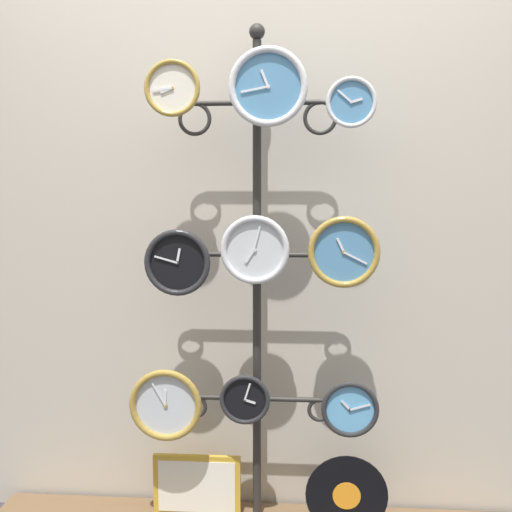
{
  "coord_description": "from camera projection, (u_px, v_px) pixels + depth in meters",
  "views": [
    {
      "loc": [
        0.17,
        -1.94,
        1.41
      ],
      "look_at": [
        0.0,
        0.36,
        1.16
      ],
      "focal_mm": 42.0,
      "sensor_mm": 36.0,
      "label": 1
    }
  ],
  "objects": [
    {
      "name": "clock_top_right",
      "position": [
        351.0,
        102.0,
        2.19
      ],
      "size": [
        0.19,
        0.04,
        0.19
      ],
      "color": "#4C84B2"
    },
    {
      "name": "clock_top_center",
      "position": [
        268.0,
        87.0,
        2.19
      ],
      "size": [
        0.29,
        0.04,
        0.29
      ],
      "color": "#4C84B2"
    },
    {
      "name": "shop_wall",
      "position": [
        260.0,
        193.0,
        2.5
      ],
      "size": [
        4.4,
        0.04,
        2.8
      ],
      "color": "#BCB2A3",
      "rests_on": "ground_plane"
    },
    {
      "name": "clock_bottom_center",
      "position": [
        245.0,
        399.0,
        2.35
      ],
      "size": [
        0.2,
        0.04,
        0.2
      ],
      "color": "black"
    },
    {
      "name": "display_stand",
      "position": [
        257.0,
        383.0,
        2.42
      ],
      "size": [
        0.74,
        0.42,
        2.04
      ],
      "color": "#282623",
      "rests_on": "ground_plane"
    },
    {
      "name": "clock_bottom_left",
      "position": [
        166.0,
        405.0,
        2.35
      ],
      "size": [
        0.29,
        0.04,
        0.29
      ],
      "color": "silver"
    },
    {
      "name": "vinyl_record",
      "position": [
        347.0,
        495.0,
        2.34
      ],
      "size": [
        0.32,
        0.01,
        0.32
      ],
      "color": "black",
      "rests_on": "low_shelf"
    },
    {
      "name": "clock_bottom_right",
      "position": [
        350.0,
        409.0,
        2.32
      ],
      "size": [
        0.22,
        0.04,
        0.22
      ],
      "color": "#60A8DB"
    },
    {
      "name": "clock_top_left",
      "position": [
        172.0,
        88.0,
        2.22
      ],
      "size": [
        0.21,
        0.04,
        0.21
      ],
      "color": "silver"
    },
    {
      "name": "picture_frame",
      "position": [
        197.0,
        486.0,
        2.48
      ],
      "size": [
        0.36,
        0.02,
        0.26
      ],
      "color": "gold",
      "rests_on": "low_shelf"
    },
    {
      "name": "clock_middle_right",
      "position": [
        344.0,
        252.0,
        2.24
      ],
      "size": [
        0.27,
        0.04,
        0.27
      ],
      "color": "#4C84B2"
    },
    {
      "name": "clock_middle_center",
      "position": [
        254.0,
        250.0,
        2.26
      ],
      "size": [
        0.26,
        0.04,
        0.26
      ],
      "color": "silver"
    },
    {
      "name": "clock_middle_left",
      "position": [
        178.0,
        262.0,
        2.3
      ],
      "size": [
        0.26,
        0.04,
        0.26
      ],
      "color": "black"
    }
  ]
}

